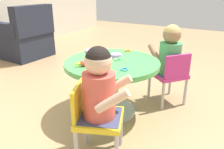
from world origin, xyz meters
TOP-DOWN VIEW (x-y plane):
  - ground_plane at (0.00, 0.00)m, footprint 10.00×10.00m
  - craft_table at (0.00, 0.00)m, footprint 0.84×0.84m
  - child_chair_left at (-0.57, -0.20)m, footprint 0.39×0.39m
  - seated_child_left at (-0.55, -0.24)m, footprint 0.38×0.42m
  - child_chair_right at (0.45, -0.40)m, footprint 0.42×0.42m
  - seated_child_right at (0.48, -0.37)m, footprint 0.42×0.44m
  - armchair_dark at (0.81, 2.15)m, footprint 0.73×0.73m
  - rolling_pin at (-0.20, 0.10)m, footprint 0.20×0.16m
  - craft_scissors at (0.05, -0.00)m, footprint 0.09×0.14m
  - playdough_blob_0 at (0.16, 0.32)m, footprint 0.15×0.15m
  - playdough_blob_1 at (0.15, 0.04)m, footprint 0.10×0.10m
  - cookie_cutter_0 at (-0.10, 0.07)m, footprint 0.05×0.05m
  - cookie_cutter_1 at (0.35, 0.03)m, footprint 0.06×0.06m
  - cookie_cutter_2 at (-0.14, -0.20)m, footprint 0.07×0.07m

SIDE VIEW (x-z plane):
  - ground_plane at x=0.00m, z-range 0.00..0.00m
  - child_chair_left at x=-0.57m, z-range 0.04..0.57m
  - child_chair_right at x=0.45m, z-range 0.04..0.57m
  - armchair_dark at x=0.81m, z-range -0.12..0.73m
  - craft_table at x=0.00m, z-range 0.12..0.63m
  - craft_scissors at x=0.05m, z-range 0.50..0.51m
  - cookie_cutter_0 at x=-0.10m, z-range 0.51..0.52m
  - cookie_cutter_1 at x=0.35m, z-range 0.51..0.52m
  - cookie_cutter_2 at x=-0.14m, z-range 0.51..0.52m
  - playdough_blob_0 at x=0.16m, z-range 0.51..0.53m
  - playdough_blob_1 at x=0.15m, z-range 0.51..0.53m
  - rolling_pin at x=-0.20m, z-range 0.51..0.56m
  - seated_child_left at x=-0.55m, z-range 0.28..0.79m
  - seated_child_right at x=0.48m, z-range 0.28..0.79m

